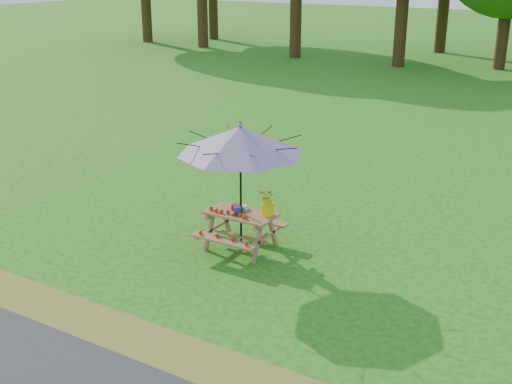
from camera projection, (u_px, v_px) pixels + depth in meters
The scene contains 6 objects.
ground at pixel (392, 304), 9.36m from camera, with size 120.00×120.00×0.00m, color #1E6012.
picnic_table at pixel (241, 231), 11.06m from camera, with size 1.20×1.32×0.67m.
patio_umbrella at pixel (240, 140), 10.50m from camera, with size 2.12×2.12×2.25m.
produce_bins at pixel (239, 209), 10.97m from camera, with size 0.24×0.38×0.13m.
tomatoes_row at pixel (228, 212), 10.85m from camera, with size 0.77×0.13×0.07m, color red, non-canonical shape.
flower_bucket at pixel (268, 201), 10.76m from camera, with size 0.34×0.31×0.48m.
Camera 1 is at (2.51, -8.10, 4.74)m, focal length 45.00 mm.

